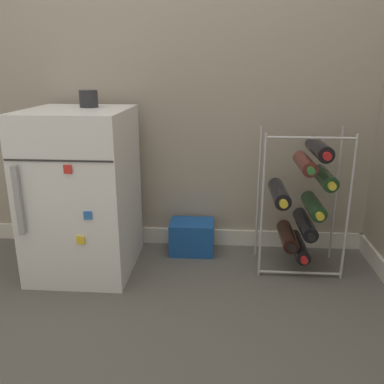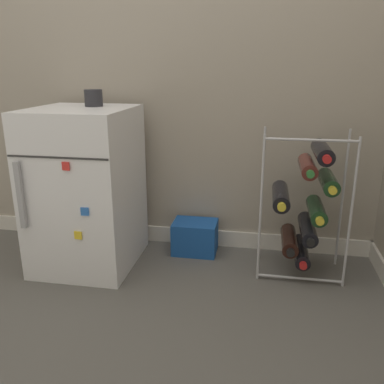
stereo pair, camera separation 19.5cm
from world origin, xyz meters
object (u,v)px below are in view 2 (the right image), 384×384
at_px(wine_rack, 306,204).
at_px(soda_box, 195,237).
at_px(fridge_top_cup, 94,98).
at_px(mini_fridge, 86,189).

distance_m(wine_rack, soda_box, 0.62).
xyz_separation_m(wine_rack, fridge_top_cup, (-1.03, 0.01, 0.47)).
bearing_deg(soda_box, fridge_top_cup, -166.40).
xyz_separation_m(mini_fridge, fridge_top_cup, (0.04, 0.08, 0.43)).
bearing_deg(mini_fridge, wine_rack, 3.73).
height_order(wine_rack, soda_box, wine_rack).
bearing_deg(fridge_top_cup, mini_fridge, -113.62).
distance_m(mini_fridge, wine_rack, 1.07).
bearing_deg(wine_rack, soda_box, 166.78).
bearing_deg(wine_rack, mini_fridge, -176.27).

